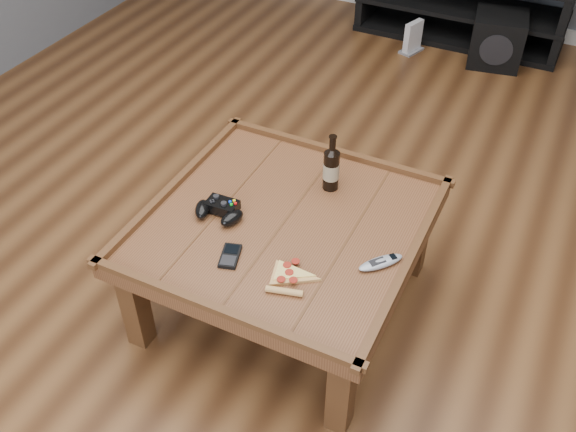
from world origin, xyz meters
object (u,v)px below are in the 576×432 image
at_px(beer_bottle, 331,167).
at_px(coffee_table, 284,233).
at_px(media_console, 462,4).
at_px(subwoofer, 497,39).
at_px(remote_control, 381,262).
at_px(pizza_slice, 289,277).
at_px(smartphone, 230,256).
at_px(game_console, 413,38).
at_px(game_controller, 219,210).

bearing_deg(beer_bottle, coffee_table, -105.40).
xyz_separation_m(coffee_table, media_console, (0.00, 2.75, -0.15)).
xyz_separation_m(coffee_table, subwoofer, (0.31, 2.49, -0.23)).
height_order(remote_control, subwoofer, remote_control).
bearing_deg(pizza_slice, subwoofer, 71.70).
xyz_separation_m(pizza_slice, subwoofer, (0.17, 2.74, -0.30)).
bearing_deg(subwoofer, remote_control, -97.63).
relative_size(smartphone, game_console, 0.61).
distance_m(beer_bottle, subwoofer, 2.27).
height_order(beer_bottle, remote_control, beer_bottle).
distance_m(game_controller, subwoofer, 2.64).
distance_m(beer_bottle, smartphone, 0.55).
height_order(media_console, subwoofer, media_console).
xyz_separation_m(coffee_table, smartphone, (-0.09, -0.25, 0.07)).
height_order(beer_bottle, subwoofer, beer_bottle).
relative_size(pizza_slice, remote_control, 1.54).
bearing_deg(pizza_slice, smartphone, 165.57).
bearing_deg(game_console, game_controller, -70.86).
bearing_deg(game_controller, game_console, 87.05).
bearing_deg(remote_control, game_controller, -137.56).
height_order(coffee_table, game_console, coffee_table).
height_order(smartphone, subwoofer, smartphone).
height_order(pizza_slice, remote_control, remote_control).
bearing_deg(beer_bottle, smartphone, -107.21).
distance_m(beer_bottle, pizza_slice, 0.53).
xyz_separation_m(smartphone, subwoofer, (0.40, 2.75, -0.30)).
relative_size(coffee_table, pizza_slice, 4.08).
height_order(coffee_table, remote_control, same).
distance_m(media_console, beer_bottle, 2.50).
height_order(remote_control, game_console, remote_control).
relative_size(beer_bottle, game_console, 1.15).
relative_size(pizza_slice, smartphone, 1.95).
distance_m(media_console, remote_control, 2.84).
bearing_deg(coffee_table, pizza_slice, -60.73).
xyz_separation_m(media_console, game_console, (-0.22, -0.35, -0.15)).
relative_size(beer_bottle, game_controller, 1.15).
bearing_deg(game_console, media_console, 77.36).
height_order(game_controller, remote_control, game_controller).
bearing_deg(media_console, beer_bottle, -88.32).
xyz_separation_m(game_controller, pizza_slice, (0.38, -0.18, -0.02)).
xyz_separation_m(beer_bottle, pizza_slice, (0.07, -0.52, -0.09)).
height_order(game_controller, smartphone, game_controller).
bearing_deg(remote_control, media_console, 138.65).
relative_size(game_controller, smartphone, 1.64).
bearing_deg(beer_bottle, subwoofer, 83.90).
bearing_deg(game_console, coffee_table, -65.28).
xyz_separation_m(media_console, subwoofer, (0.31, -0.26, -0.08)).
bearing_deg(subwoofer, smartphone, -107.89).
height_order(pizza_slice, game_console, pizza_slice).
bearing_deg(media_console, pizza_slice, -87.32).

